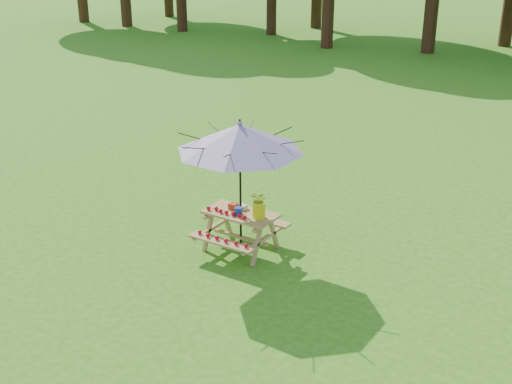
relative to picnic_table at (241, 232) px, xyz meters
The scene contains 6 objects.
ground 2.71m from the picnic_table, 119.35° to the right, with size 120.00×120.00×0.00m, color #316F15.
picnic_table is the anchor object (origin of this frame).
patio_umbrella 1.62m from the picnic_table, 84.81° to the left, with size 2.70×2.70×2.25m.
produce_bins 0.40m from the picnic_table, 165.83° to the left, with size 0.34×0.37×0.13m.
tomatoes_row 0.44m from the picnic_table, 130.28° to the right, with size 0.77×0.13×0.07m, color red, non-canonical shape.
flower_bucket 0.68m from the picnic_table, ahead, with size 0.33×0.30×0.45m.
Camera 1 is at (6.73, -5.62, 4.91)m, focal length 45.00 mm.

